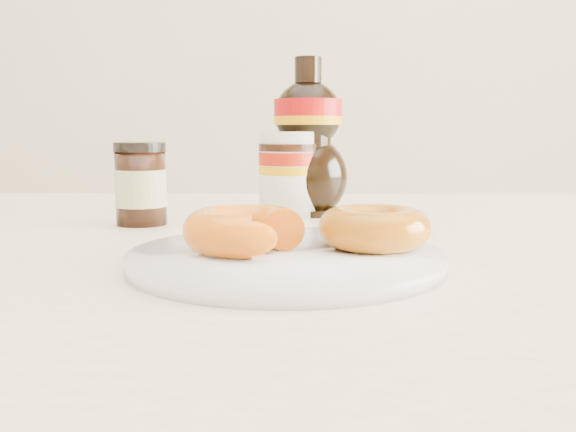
{
  "coord_description": "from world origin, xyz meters",
  "views": [
    {
      "loc": [
        0.09,
        -0.55,
        0.86
      ],
      "look_at": [
        0.07,
        0.01,
        0.79
      ],
      "focal_mm": 40.0,
      "sensor_mm": 36.0,
      "label": 1
    }
  ],
  "objects_px": {
    "dining_table": "(225,315)",
    "donut_bitten": "(244,230)",
    "syrup_bottle": "(308,137)",
    "donut_whole": "(374,228)",
    "nutella_jar": "(289,171)",
    "plate": "(286,258)",
    "dark_jar": "(141,185)"
  },
  "relations": [
    {
      "from": "plate",
      "to": "donut_whole",
      "type": "relative_size",
      "value": 2.74
    },
    {
      "from": "syrup_bottle",
      "to": "donut_whole",
      "type": "bearing_deg",
      "value": -79.24
    },
    {
      "from": "nutella_jar",
      "to": "syrup_bottle",
      "type": "height_order",
      "value": "syrup_bottle"
    },
    {
      "from": "donut_whole",
      "to": "nutella_jar",
      "type": "distance_m",
      "value": 0.3
    },
    {
      "from": "dining_table",
      "to": "syrup_bottle",
      "type": "bearing_deg",
      "value": 64.91
    },
    {
      "from": "dark_jar",
      "to": "donut_whole",
      "type": "bearing_deg",
      "value": -39.13
    },
    {
      "from": "dining_table",
      "to": "donut_bitten",
      "type": "bearing_deg",
      "value": -75.57
    },
    {
      "from": "donut_whole",
      "to": "syrup_bottle",
      "type": "xyz_separation_m",
      "value": [
        -0.06,
        0.3,
        0.07
      ]
    },
    {
      "from": "donut_whole",
      "to": "dark_jar",
      "type": "distance_m",
      "value": 0.33
    },
    {
      "from": "donut_bitten",
      "to": "dark_jar",
      "type": "bearing_deg",
      "value": 118.04
    },
    {
      "from": "donut_whole",
      "to": "syrup_bottle",
      "type": "distance_m",
      "value": 0.31
    },
    {
      "from": "plate",
      "to": "donut_whole",
      "type": "height_order",
      "value": "donut_whole"
    },
    {
      "from": "donut_bitten",
      "to": "nutella_jar",
      "type": "bearing_deg",
      "value": 80.55
    },
    {
      "from": "donut_bitten",
      "to": "dining_table",
      "type": "bearing_deg",
      "value": 99.88
    },
    {
      "from": "nutella_jar",
      "to": "syrup_bottle",
      "type": "bearing_deg",
      "value": 28.83
    },
    {
      "from": "donut_bitten",
      "to": "syrup_bottle",
      "type": "height_order",
      "value": "syrup_bottle"
    },
    {
      "from": "dining_table",
      "to": "syrup_bottle",
      "type": "distance_m",
      "value": 0.27
    },
    {
      "from": "donut_whole",
      "to": "plate",
      "type": "bearing_deg",
      "value": -164.73
    },
    {
      "from": "dining_table",
      "to": "plate",
      "type": "height_order",
      "value": "plate"
    },
    {
      "from": "nutella_jar",
      "to": "plate",
      "type": "bearing_deg",
      "value": -88.54
    },
    {
      "from": "dining_table",
      "to": "dark_jar",
      "type": "distance_m",
      "value": 0.19
    },
    {
      "from": "syrup_bottle",
      "to": "donut_bitten",
      "type": "bearing_deg",
      "value": -99.02
    },
    {
      "from": "dining_table",
      "to": "nutella_jar",
      "type": "xyz_separation_m",
      "value": [
        0.06,
        0.17,
        0.14
      ]
    },
    {
      "from": "plate",
      "to": "nutella_jar",
      "type": "height_order",
      "value": "nutella_jar"
    },
    {
      "from": "donut_bitten",
      "to": "syrup_bottle",
      "type": "relative_size",
      "value": 0.49
    },
    {
      "from": "dining_table",
      "to": "donut_bitten",
      "type": "height_order",
      "value": "donut_bitten"
    },
    {
      "from": "plate",
      "to": "donut_whole",
      "type": "bearing_deg",
      "value": 15.27
    },
    {
      "from": "syrup_bottle",
      "to": "nutella_jar",
      "type": "bearing_deg",
      "value": -151.17
    },
    {
      "from": "plate",
      "to": "syrup_bottle",
      "type": "relative_size",
      "value": 1.28
    },
    {
      "from": "syrup_bottle",
      "to": "plate",
      "type": "bearing_deg",
      "value": -92.99
    },
    {
      "from": "nutella_jar",
      "to": "dark_jar",
      "type": "distance_m",
      "value": 0.19
    },
    {
      "from": "donut_whole",
      "to": "nutella_jar",
      "type": "bearing_deg",
      "value": 105.88
    }
  ]
}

